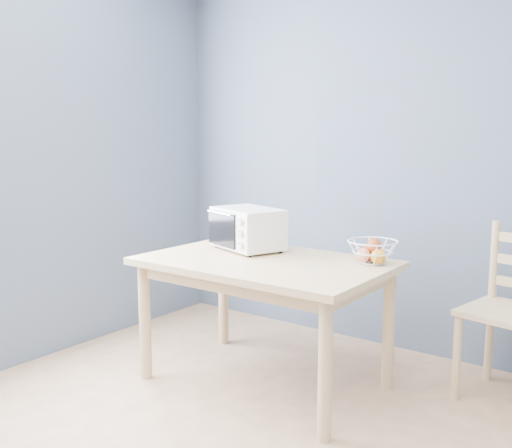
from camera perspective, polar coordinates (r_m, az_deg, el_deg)
The scene contains 4 objects.
room at distance 1.93m, azimuth -6.51°, elevation 4.18°, with size 4.01×4.51×2.61m.
dining_table at distance 3.33m, azimuth 0.85°, elevation -5.28°, with size 1.40×0.90×0.75m.
toaster_oven at distance 3.58m, azimuth -1.01°, elevation -0.37°, with size 0.53×0.44×0.27m.
fruit_basket at distance 3.25m, azimuth 11.55°, elevation -2.70°, with size 0.33×0.33×0.14m.
Camera 1 is at (1.31, -1.41, 1.44)m, focal length 40.00 mm.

